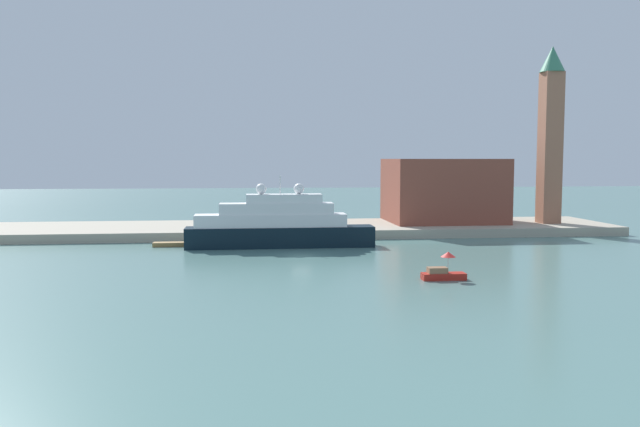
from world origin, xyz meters
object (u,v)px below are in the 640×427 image
Objects in this scene: large_yacht at (278,226)px; bell_tower at (551,129)px; parked_car at (217,227)px; mooring_bollard at (277,228)px; work_barge at (173,244)px; person_figure at (243,225)px; harbor_building at (443,190)px; small_motorboat at (443,271)px.

large_yacht is 52.23m from bell_tower.
parked_car is 9.48m from mooring_bollard.
work_barge is at bearing -158.40° from mooring_bollard.
person_figure reaches higher than parked_car.
person_figure reaches higher than mooring_bollard.
large_yacht reaches higher than mooring_bollard.
work_barge is at bearing 170.64° from large_yacht.
harbor_building reaches higher than parked_car.
parked_car is at bearing 178.64° from person_figure.
small_motorboat is at bearing -43.58° from work_barge.
harbor_building is (45.33, 17.48, 6.70)m from work_barge.
bell_tower is 55.18m from person_figure.
parked_car is at bearing 51.93° from work_barge.
person_figure is at bearing 37.06° from work_barge.
harbor_building is at bearing 13.98° from parked_car.
mooring_bollard is (-29.97, -11.39, -5.13)m from harbor_building.
bell_tower is (47.71, 15.36, 14.67)m from large_yacht.
bell_tower is (62.76, 12.88, 17.45)m from work_barge.
large_yacht reaches higher than parked_car.
person_figure is (-52.70, -5.28, -15.47)m from bell_tower.
bell_tower is at bearing 5.22° from parked_car.
parked_car is at bearing -166.02° from harbor_building.
small_motorboat is 0.83× the size of work_barge.
parked_car is at bearing 170.23° from mooring_bollard.
parked_car is (-39.31, -9.79, -5.00)m from harbor_building.
person_figure is (-20.94, 37.09, 1.41)m from small_motorboat.
large_yacht is 1.38× the size of harbor_building.
bell_tower reaches higher than small_motorboat.
work_barge is 0.18× the size of bell_tower.
harbor_building is (14.33, 46.97, 6.14)m from small_motorboat.
work_barge is at bearing -158.92° from harbor_building.
bell_tower reaches higher than mooring_bollard.
mooring_bollard is (-15.64, 35.58, 1.01)m from small_motorboat.
harbor_building is at bearing 20.82° from mooring_bollard.
large_yacht is 6.68× the size of parked_car.
parked_car is (-9.02, 10.17, -1.08)m from large_yacht.
person_figure reaches higher than small_motorboat.
small_motorboat is at bearing -59.44° from large_yacht.
harbor_building reaches higher than work_barge.
small_motorboat is 49.49m from harbor_building.
bell_tower is 34.99× the size of mooring_bollard.
harbor_building is 0.64× the size of bell_tower.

